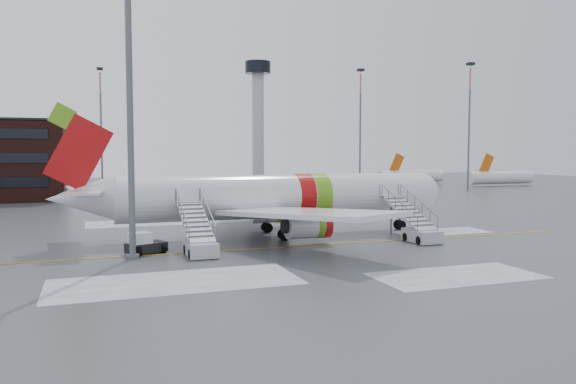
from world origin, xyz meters
name	(u,v)px	position (x,y,z in m)	size (l,w,h in m)	color
ground	(235,248)	(0.00, 0.00, 0.00)	(260.00, 260.00, 0.00)	#494C4F
airliner	(270,197)	(4.35, 4.74, 3.42)	(35.03, 32.97, 11.18)	white
airstair_fwd	(417,228)	(15.04, -1.79, 1.06)	(2.05, 7.70, 3.48)	#B2B5B9
airstair_aft	(199,240)	(-3.14, -1.79, 1.06)	(2.05, 7.70, 3.48)	#B7BBBF
pushback_tug	(144,244)	(-6.85, -0.22, 0.70)	(3.12, 2.78, 1.58)	black
light_mast_near	(129,85)	(-7.76, -2.00, 11.88)	(1.20, 1.20, 22.80)	#595B60
control_tower	(258,107)	(30.00, 95.00, 18.75)	(6.40, 6.40, 30.00)	#B2B5BA
light_mast_far_ne	(360,120)	(42.00, 62.00, 13.84)	(1.20, 1.20, 24.25)	#595B60
light_mast_far_n	(101,120)	(-8.00, 78.00, 13.84)	(1.20, 1.20, 24.25)	#595B60
light_mast_far_e	(469,118)	(58.00, 48.00, 13.84)	(1.20, 1.20, 24.25)	#595B60
distant_aircraft	(439,185)	(62.50, 64.00, 0.00)	(35.00, 18.00, 8.00)	#D8590C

